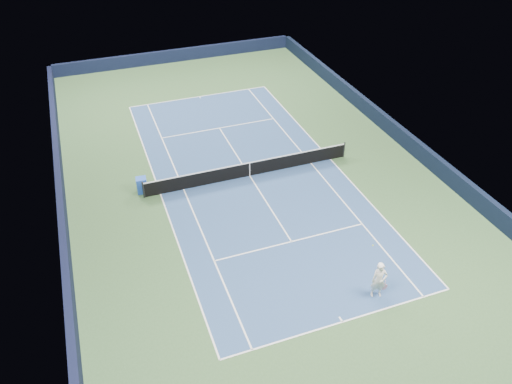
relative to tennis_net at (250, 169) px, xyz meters
name	(u,v)px	position (x,y,z in m)	size (l,w,h in m)	color
ground	(250,176)	(0.00, 0.00, -0.50)	(40.00, 40.00, 0.00)	#32522D
wall_far	(176,55)	(0.00, 19.82, 0.05)	(22.00, 0.35, 1.10)	black
wall_right	(403,137)	(10.82, 0.00, 0.05)	(0.35, 40.00, 1.10)	black
wall_left	(62,206)	(-10.82, 0.00, 0.05)	(0.35, 40.00, 1.10)	black
court_surface	(250,176)	(0.00, 0.00, -0.50)	(10.97, 23.77, 0.01)	navy
baseline_far	(199,96)	(0.00, 11.88, -0.50)	(10.97, 0.08, 0.00)	white
baseline_near	(342,322)	(0.00, -11.88, -0.50)	(10.97, 0.08, 0.00)	white
sideline_doubles_right	(330,159)	(5.49, 0.00, -0.50)	(0.08, 23.77, 0.00)	white
sideline_doubles_left	(160,194)	(-5.49, 0.00, -0.50)	(0.08, 23.77, 0.00)	white
sideline_singles_right	(311,163)	(4.12, 0.00, -0.50)	(0.08, 23.77, 0.00)	white
sideline_singles_left	(184,189)	(-4.12, 0.00, -0.50)	(0.08, 23.77, 0.00)	white
service_line_far	(219,128)	(0.00, 6.40, -0.50)	(8.23, 0.08, 0.00)	white
service_line_near	(292,242)	(0.00, -6.40, -0.50)	(8.23, 0.08, 0.00)	white
center_service_line	(250,176)	(0.00, 0.00, -0.50)	(0.08, 12.80, 0.00)	white
center_mark_far	(200,97)	(0.00, 11.73, -0.50)	(0.08, 0.30, 0.00)	white
center_mark_near	(341,319)	(0.00, -11.73, -0.50)	(0.08, 0.30, 0.00)	white
tennis_net	(250,169)	(0.00, 0.00, 0.00)	(12.90, 0.10, 1.07)	black
sponsor_cube	(142,185)	(-6.40, 0.57, -0.02)	(0.64, 0.58, 0.96)	blue
tennis_player	(379,280)	(2.16, -11.04, 0.45)	(0.88, 1.35, 2.17)	white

